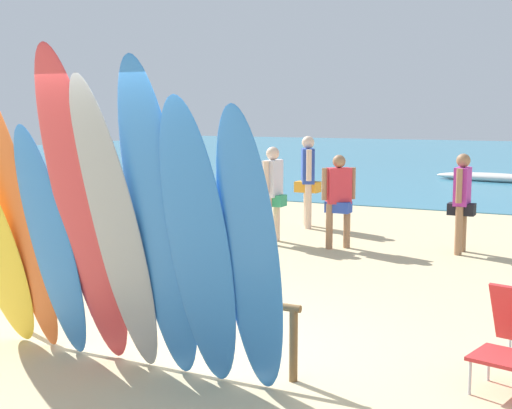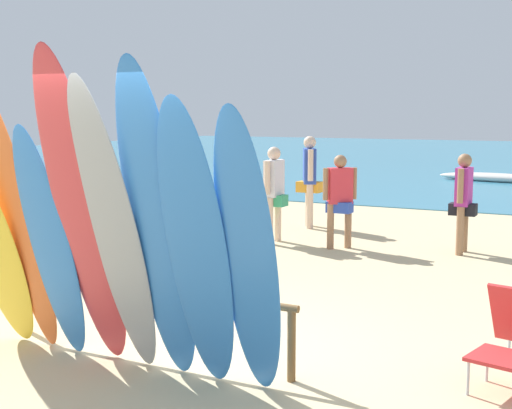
% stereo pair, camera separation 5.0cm
% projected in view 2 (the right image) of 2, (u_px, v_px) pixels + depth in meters
% --- Properties ---
extents(ground, '(60.00, 60.00, 0.00)m').
position_uv_depth(ground, '(455.00, 195.00, 18.85)').
color(ground, '#D3BC8C').
extents(surfboard_rack, '(3.05, 0.07, 0.65)m').
position_uv_depth(surfboard_rack, '(145.00, 299.00, 6.42)').
color(surfboard_rack, brown).
rests_on(surfboard_rack, ground).
extents(surfboard_orange_1, '(0.54, 0.76, 2.46)m').
position_uv_depth(surfboard_orange_1, '(19.00, 223.00, 6.29)').
color(surfboard_orange_1, orange).
rests_on(surfboard_orange_1, ground).
extents(surfboard_blue_2, '(0.56, 0.69, 2.13)m').
position_uv_depth(surfboard_blue_2, '(50.00, 245.00, 6.14)').
color(surfboard_blue_2, '#337AD1').
rests_on(surfboard_blue_2, ground).
extents(surfboard_red_3, '(0.60, 0.98, 2.75)m').
position_uv_depth(surfboard_red_3, '(83.00, 214.00, 5.83)').
color(surfboard_red_3, '#D13D42').
rests_on(surfboard_red_3, ground).
extents(surfboard_grey_4, '(0.58, 0.90, 2.52)m').
position_uv_depth(surfboard_grey_4, '(114.00, 230.00, 5.70)').
color(surfboard_grey_4, '#999EA3').
rests_on(surfboard_grey_4, ground).
extents(surfboard_blue_5, '(0.54, 0.78, 2.64)m').
position_uv_depth(surfboard_blue_5, '(157.00, 226.00, 5.54)').
color(surfboard_blue_5, '#337AD1').
rests_on(surfboard_blue_5, ground).
extents(surfboard_blue_6, '(0.54, 0.75, 2.35)m').
position_uv_depth(surfboard_blue_6, '(197.00, 248.00, 5.40)').
color(surfboard_blue_6, '#337AD1').
rests_on(surfboard_blue_6, ground).
extents(surfboard_blue_7, '(0.48, 0.68, 2.28)m').
position_uv_depth(surfboard_blue_7, '(248.00, 256.00, 5.27)').
color(surfboard_blue_7, '#337AD1').
rests_on(surfboard_blue_7, ground).
extents(beachgoer_near_rack, '(0.46, 0.61, 1.75)m').
position_uv_depth(beachgoer_near_rack, '(309.00, 175.00, 13.48)').
color(beachgoer_near_rack, beige).
rests_on(beachgoer_near_rack, ground).
extents(beachgoer_midbeach, '(0.44, 0.44, 1.54)m').
position_uv_depth(beachgoer_midbeach, '(184.00, 201.00, 10.50)').
color(beachgoer_midbeach, '#9E704C').
rests_on(beachgoer_midbeach, ground).
extents(beachgoer_strolling, '(0.46, 0.41, 1.53)m').
position_uv_depth(beachgoer_strolling, '(340.00, 195.00, 11.38)').
color(beachgoer_strolling, '#9E704C').
rests_on(beachgoer_strolling, ground).
extents(beachgoer_by_water, '(0.41, 0.59, 1.57)m').
position_uv_depth(beachgoer_by_water, '(463.00, 196.00, 10.97)').
color(beachgoer_by_water, '#9E704C').
rests_on(beachgoer_by_water, ground).
extents(beachgoer_photographing, '(0.42, 0.62, 1.63)m').
position_uv_depth(beachgoer_photographing, '(274.00, 188.00, 11.88)').
color(beachgoer_photographing, beige).
rests_on(beachgoer_photographing, ground).
extents(distant_boat, '(3.86, 1.26, 0.30)m').
position_uv_depth(distant_boat, '(498.00, 178.00, 22.22)').
color(distant_boat, silver).
rests_on(distant_boat, ground).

